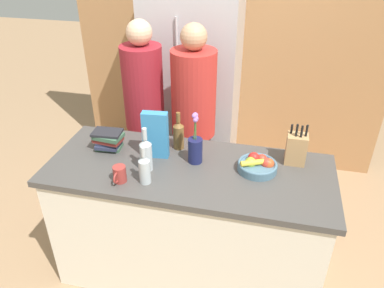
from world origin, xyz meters
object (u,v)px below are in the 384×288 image
Objects in this scene: bottle_oil at (145,169)px; bottle_wine at (146,154)px; bottle_vinegar at (179,134)px; person_at_sink at (145,110)px; knife_block at (296,149)px; cereal_box at (155,135)px; refrigerator at (193,80)px; coffee_mug at (119,174)px; flower_vase at (195,148)px; book_stack at (108,140)px; person_in_blue at (194,117)px; fruit_bowl at (258,165)px.

bottle_oil is 0.13m from bottle_wine.
person_at_sink reaches higher than bottle_vinegar.
cereal_box reaches higher than knife_block.
refrigerator is 6.73× the size of bottle_wine.
knife_block is 0.76m from bottle_vinegar.
coffee_mug is 0.92m from person_at_sink.
person_at_sink is (-0.26, -0.61, -0.04)m from refrigerator.
refrigerator is at bearing 130.24° from knife_block.
coffee_mug is at bearing -126.27° from bottle_wine.
flower_vase is at bearing -43.58° from bottle_vinegar.
cereal_box is 1.18× the size of bottle_vinegar.
cereal_box is 0.35m from book_stack.
coffee_mug is at bearing -141.30° from flower_vase.
refrigerator is 7.33× the size of bottle_vinegar.
knife_block is at bearing -43.63° from person_in_blue.
bottle_oil is at bearing -67.30° from person_at_sink.
coffee_mug is 0.07× the size of person_in_blue.
person_in_blue is (0.15, -0.64, -0.05)m from refrigerator.
knife_block is at bearing 12.25° from flower_vase.
book_stack is (-1.00, 0.02, 0.03)m from fruit_bowl.
person_in_blue reaches higher than knife_block.
bottle_vinegar is (0.12, 0.13, -0.05)m from cereal_box.
person_in_blue reaches higher than coffee_mug.
knife_block is (0.22, 0.14, 0.06)m from fruit_bowl.
flower_vase is at bearing 49.91° from bottle_oil.
book_stack is at bearing 123.08° from coffee_mug.
coffee_mug is at bearing -76.61° from person_at_sink.
bottle_vinegar is (-0.54, 0.14, 0.06)m from fruit_bowl.
person_in_blue is at bearing -76.66° from refrigerator.
bottle_oil reaches higher than book_stack.
knife_block is 1.15× the size of bottle_oil.
cereal_box is at bearing 86.15° from bottle_wine.
flower_vase reaches higher than cereal_box.
refrigerator reaches higher than person_at_sink.
bottle_vinegar is at bearing 48.62° from cereal_box.
bottle_wine reaches higher than knife_block.
cereal_box is at bearing -60.83° from person_at_sink.
knife_block is 2.36× the size of coffee_mug.
person_at_sink is at bearing 110.30° from bottle_wine.
bottle_wine is (-0.27, -0.15, 0.01)m from flower_vase.
flower_vase is at bearing -76.38° from refrigerator.
coffee_mug is 0.20m from bottle_wine.
bottle_wine is at bearing -27.60° from book_stack.
bottle_vinegar is at bearing -82.13° from refrigerator.
bottle_vinegar is 0.32m from bottle_wine.
bottle_vinegar is 0.62m from person_at_sink.
flower_vase is 1.08× the size of cereal_box.
bottle_oil is 0.86m from person_in_blue.
person_at_sink is 1.00× the size of person_in_blue.
coffee_mug is at bearing -169.58° from bottle_oil.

